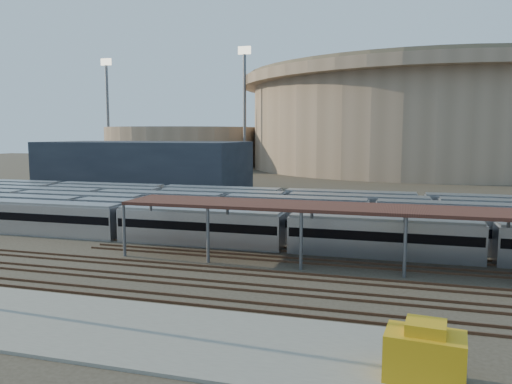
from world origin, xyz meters
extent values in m
plane|color=#383026|center=(0.00, 0.00, 0.00)|extent=(420.00, 420.00, 0.00)
cube|color=gray|center=(-5.00, -15.00, 0.10)|extent=(50.00, 9.00, 0.20)
cube|color=silver|center=(6.34, 8.00, 1.80)|extent=(112.00, 2.90, 3.60)
cube|color=silver|center=(-2.10, 12.20, 1.80)|extent=(112.00, 2.90, 3.60)
cube|color=silver|center=(4.44, 16.40, 1.80)|extent=(112.00, 2.90, 3.60)
cube|color=silver|center=(-4.71, 20.60, 1.80)|extent=(112.00, 2.90, 3.60)
cube|color=silver|center=(2.64, 24.80, 1.80)|extent=(112.00, 2.90, 3.60)
cube|color=silver|center=(1.17, 29.00, 1.80)|extent=(112.00, 2.90, 3.60)
cylinder|color=#5D5D62|center=(-8.00, 1.30, 2.50)|extent=(0.30, 0.30, 5.00)
cylinder|color=#5D5D62|center=(-8.00, 6.70, 2.50)|extent=(0.30, 0.30, 5.00)
cylinder|color=#5D5D62|center=(0.57, 1.30, 2.50)|extent=(0.30, 0.30, 5.00)
cylinder|color=#5D5D62|center=(0.57, 6.70, 2.50)|extent=(0.30, 0.30, 5.00)
cylinder|color=#5D5D62|center=(9.14, 1.30, 2.50)|extent=(0.30, 0.30, 5.00)
cylinder|color=#5D5D62|center=(9.14, 6.70, 2.50)|extent=(0.30, 0.30, 5.00)
cylinder|color=#5D5D62|center=(17.71, 1.30, 2.50)|extent=(0.30, 0.30, 5.00)
cylinder|color=#5D5D62|center=(17.71, 6.70, 2.50)|extent=(0.30, 0.30, 5.00)
cylinder|color=#5D5D62|center=(26.29, 6.70, 2.50)|extent=(0.30, 0.30, 5.00)
cube|color=#351D16|center=(22.00, 4.00, 5.15)|extent=(60.00, 6.00, 0.30)
cube|color=#4C3323|center=(0.00, -1.75, 0.09)|extent=(170.00, 0.12, 0.18)
cube|color=#4C3323|center=(0.00, -0.25, 0.09)|extent=(170.00, 0.12, 0.18)
cube|color=#4C3323|center=(0.00, -5.75, 0.09)|extent=(170.00, 0.12, 0.18)
cube|color=#4C3323|center=(0.00, -4.25, 0.09)|extent=(170.00, 0.12, 0.18)
cube|color=#4C3323|center=(0.00, -9.75, 0.09)|extent=(170.00, 0.12, 0.18)
cube|color=#4C3323|center=(0.00, -8.25, 0.09)|extent=(170.00, 0.12, 0.18)
cylinder|color=gray|center=(25.00, 140.00, 14.00)|extent=(116.00, 116.00, 28.00)
cylinder|color=gray|center=(25.00, 140.00, 29.50)|extent=(124.00, 124.00, 3.00)
cylinder|color=brown|center=(25.00, 140.00, 31.75)|extent=(120.00, 120.00, 1.50)
cylinder|color=gray|center=(-60.00, 130.00, 7.00)|extent=(56.00, 56.00, 14.00)
cube|color=#1E232D|center=(-35.00, 55.00, 5.00)|extent=(42.00, 20.00, 10.00)
cylinder|color=#5D5D62|center=(-30.00, 110.00, 18.00)|extent=(1.00, 1.00, 36.00)
cube|color=#FFF2CC|center=(-30.00, 110.00, 37.20)|extent=(4.00, 0.60, 2.40)
cylinder|color=#5D5D62|center=(-85.00, 120.00, 18.00)|extent=(1.00, 1.00, 36.00)
cube|color=#FFF2CC|center=(-85.00, 120.00, 37.20)|extent=(4.00, 0.60, 2.40)
cylinder|color=#5D5D62|center=(-10.00, 160.00, 18.00)|extent=(1.00, 1.00, 36.00)
cube|color=#FFF2CC|center=(-10.00, 160.00, 37.20)|extent=(4.00, 0.60, 2.40)
cube|color=#C19112|center=(18.50, -16.57, 1.33)|extent=(3.82, 2.62, 2.25)
camera|label=1|loc=(17.09, -40.14, 11.67)|focal=35.00mm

